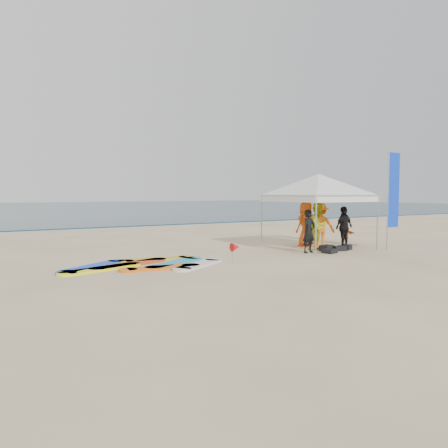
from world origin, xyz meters
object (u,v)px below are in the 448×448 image
(person_orange_a, at_px, (320,225))
(person_orange_b, at_px, (306,224))
(person_seated, at_px, (345,233))
(canopy_tent, at_px, (318,174))
(feather_flag, at_px, (393,191))
(person_black_b, at_px, (344,227))
(marker_pennant, at_px, (236,247))
(person_yellow, at_px, (318,226))
(person_black_a, at_px, (309,231))
(surfboard_spread, at_px, (144,265))

(person_orange_a, xyz_separation_m, person_orange_b, (-0.33, 0.50, 0.03))
(person_seated, distance_m, canopy_tent, 3.12)
(person_orange_a, relative_size, canopy_tent, 0.40)
(person_orange_a, relative_size, feather_flag, 0.47)
(canopy_tent, bearing_deg, person_black_b, -18.00)
(person_orange_b, xyz_separation_m, marker_pennant, (-4.79, -2.09, -0.43))
(person_seated, bearing_deg, person_orange_a, 102.55)
(canopy_tent, height_order, marker_pennant, canopy_tent)
(feather_flag, bearing_deg, person_yellow, 150.43)
(person_seated, height_order, canopy_tent, canopy_tent)
(person_yellow, height_order, marker_pennant, person_yellow)
(person_black_b, xyz_separation_m, feather_flag, (1.17, -1.37, 1.43))
(person_black_b, bearing_deg, feather_flag, 121.98)
(person_yellow, xyz_separation_m, canopy_tent, (0.25, 0.30, 2.02))
(canopy_tent, bearing_deg, person_seated, 9.89)
(marker_pennant, bearing_deg, feather_flag, -3.67)
(person_yellow, xyz_separation_m, marker_pennant, (-4.43, -0.98, -0.42))
(person_orange_a, bearing_deg, person_black_a, 66.07)
(canopy_tent, distance_m, marker_pennant, 5.43)
(person_black_a, bearing_deg, canopy_tent, 25.52)
(person_black_b, distance_m, feather_flag, 2.30)
(person_yellow, xyz_separation_m, person_orange_a, (0.70, 0.62, -0.02))
(person_orange_b, bearing_deg, person_yellow, 65.15)
(person_seated, relative_size, marker_pennant, 1.54)
(person_yellow, relative_size, person_black_b, 1.09)
(marker_pennant, bearing_deg, person_black_a, 8.94)
(person_orange_a, distance_m, marker_pennant, 5.38)
(person_yellow, height_order, person_black_b, person_yellow)
(feather_flag, bearing_deg, person_orange_b, 130.07)
(person_black_b, height_order, marker_pennant, person_black_b)
(person_orange_b, height_order, surfboard_spread, person_orange_b)
(person_seated, bearing_deg, marker_pennant, 115.57)
(person_orange_a, distance_m, feather_flag, 3.05)
(person_orange_b, bearing_deg, marker_pennant, 17.07)
(person_black_a, relative_size, person_orange_a, 0.89)
(surfboard_spread, bearing_deg, person_seated, 4.25)
(surfboard_spread, bearing_deg, person_yellow, 0.43)
(marker_pennant, bearing_deg, canopy_tent, 15.29)
(person_orange_a, relative_size, person_seated, 1.82)
(person_black_a, bearing_deg, person_orange_b, 43.97)
(person_black_a, xyz_separation_m, canopy_tent, (1.11, 0.72, 2.13))
(person_yellow, bearing_deg, person_orange_a, 33.87)
(feather_flag, bearing_deg, surfboard_spread, 171.89)
(person_black_a, relative_size, person_black_b, 0.95)
(marker_pennant, bearing_deg, person_seated, 13.75)
(person_black_b, xyz_separation_m, person_orange_b, (-0.97, 1.17, 0.09))
(person_black_b, height_order, canopy_tent, canopy_tent)
(person_black_a, distance_m, canopy_tent, 2.51)
(person_orange_a, xyz_separation_m, marker_pennant, (-5.12, -1.59, -0.40))
(person_yellow, height_order, canopy_tent, canopy_tent)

